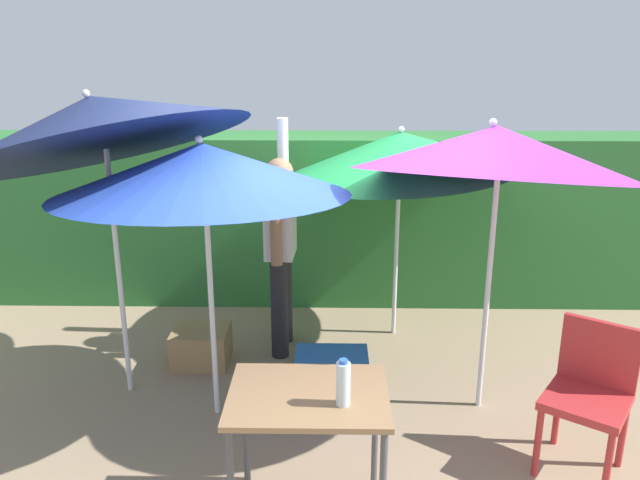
% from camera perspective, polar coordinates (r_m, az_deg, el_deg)
% --- Properties ---
extents(ground_plane, '(24.00, 24.00, 0.00)m').
position_cam_1_polar(ground_plane, '(4.61, -0.07, -14.32)').
color(ground_plane, '#9E8466').
extents(hedge_row, '(8.00, 0.70, 1.62)m').
position_cam_1_polar(hedge_row, '(6.12, 0.28, 2.05)').
color(hedge_row, '#2D7033').
rests_on(hedge_row, ground_plane).
extents(umbrella_rainbow, '(1.84, 1.85, 1.92)m').
position_cam_1_polar(umbrella_rainbow, '(3.90, -10.74, 6.37)').
color(umbrella_rainbow, silver).
rests_on(umbrella_rainbow, ground_plane).
extents(umbrella_orange, '(1.83, 1.83, 2.15)m').
position_cam_1_polar(umbrella_orange, '(4.06, 15.74, 7.83)').
color(umbrella_orange, silver).
rests_on(umbrella_orange, ground_plane).
extents(umbrella_yellow, '(2.06, 1.98, 2.52)m').
position_cam_1_polar(umbrella_yellow, '(4.29, -19.79, 10.08)').
color(umbrella_yellow, silver).
rests_on(umbrella_yellow, ground_plane).
extents(umbrella_navy, '(1.88, 1.86, 1.84)m').
position_cam_1_polar(umbrella_navy, '(5.11, 7.36, 7.99)').
color(umbrella_navy, silver).
rests_on(umbrella_navy, ground_plane).
extents(person_vendor, '(0.24, 0.55, 1.88)m').
position_cam_1_polar(person_vendor, '(4.96, -3.62, -0.11)').
color(person_vendor, black).
rests_on(person_vendor, ground_plane).
extents(chair_plastic, '(0.61, 0.61, 0.89)m').
position_cam_1_polar(chair_plastic, '(4.04, 23.49, -12.40)').
color(chair_plastic, '#B72D2D').
rests_on(chair_plastic, ground_plane).
extents(cooler_box, '(0.50, 0.39, 0.38)m').
position_cam_1_polar(cooler_box, '(4.44, 1.07, -12.76)').
color(cooler_box, '#2D6BB7').
rests_on(cooler_box, ground_plane).
extents(crate_cardboard, '(0.43, 0.39, 0.29)m').
position_cam_1_polar(crate_cardboard, '(5.10, -10.81, -9.48)').
color(crate_cardboard, '#9E7A4C').
rests_on(crate_cardboard, ground_plane).
extents(folding_table, '(0.80, 0.60, 0.77)m').
position_cam_1_polar(folding_table, '(3.24, -1.07, -15.28)').
color(folding_table, '#4C4C51').
rests_on(folding_table, ground_plane).
extents(bottle_water, '(0.07, 0.07, 0.24)m').
position_cam_1_polar(bottle_water, '(3.04, 2.14, -12.98)').
color(bottle_water, silver).
rests_on(bottle_water, folding_table).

